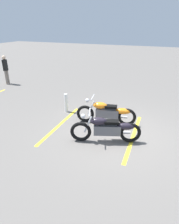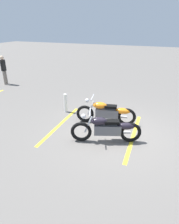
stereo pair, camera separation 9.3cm
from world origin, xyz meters
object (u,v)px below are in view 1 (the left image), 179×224
at_px(motorcycle_bright_foreground, 107,112).
at_px(motorcycle_dark_foreground, 107,129).
at_px(bollard_post, 66,103).
at_px(bystander_near_row, 6,68).

height_order(motorcycle_bright_foreground, motorcycle_dark_foreground, same).
distance_m(motorcycle_dark_foreground, bollard_post, 2.82).
xyz_separation_m(bystander_near_row, bollard_post, (-5.47, 2.39, -0.57)).
distance_m(motorcycle_bright_foreground, bollard_post, 1.99).
height_order(motorcycle_bright_foreground, bystander_near_row, bystander_near_row).
bearing_deg(bystander_near_row, motorcycle_dark_foreground, 145.37).
bearing_deg(bystander_near_row, bollard_post, 148.68).
bearing_deg(motorcycle_dark_foreground, motorcycle_bright_foreground, -92.10).
xyz_separation_m(motorcycle_bright_foreground, motorcycle_dark_foreground, (-0.39, 1.19, 0.00)).
xyz_separation_m(motorcycle_dark_foreground, bystander_near_row, (7.81, -3.97, 0.51)).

